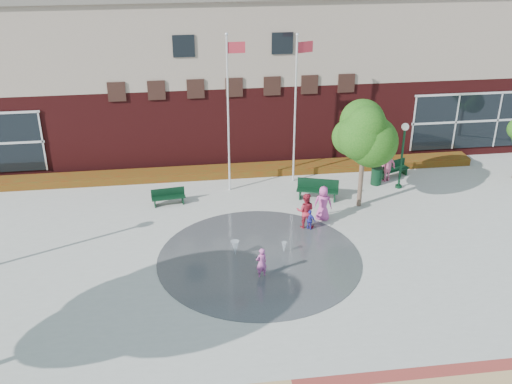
{
  "coord_description": "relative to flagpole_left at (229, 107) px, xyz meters",
  "views": [
    {
      "loc": [
        -2.95,
        -17.76,
        13.24
      ],
      "look_at": [
        0.0,
        4.0,
        2.6
      ],
      "focal_mm": 42.0,
      "sensor_mm": 36.0,
      "label": 1
    }
  ],
  "objects": [
    {
      "name": "library_building",
      "position": [
        0.53,
        7.74,
        0.23
      ],
      "size": [
        44.4,
        10.4,
        9.2
      ],
      "color": "#481112",
      "rests_on": "ground"
    },
    {
      "name": "bench_mid",
      "position": [
        4.14,
        -1.66,
        -4.09
      ],
      "size": [
        2.11,
        1.14,
        1.02
      ],
      "rotation": [
        0.0,
        0.0,
        -0.3
      ],
      "color": "#0E331D",
      "rests_on": "ground"
    },
    {
      "name": "lamp_right",
      "position": [
        8.59,
        -0.92,
        -2.24
      ],
      "size": [
        0.37,
        0.37,
        3.51
      ],
      "color": "#0E331D",
      "rests_on": "ground"
    },
    {
      "name": "water_jet_b",
      "position": [
        1.62,
        -6.41,
        -4.42
      ],
      "size": [
        0.22,
        0.22,
        0.49
      ],
      "primitive_type": "cone",
      "rotation": [
        3.14,
        0.0,
        0.0
      ],
      "color": "white",
      "rests_on": "ground"
    },
    {
      "name": "plaza_concrete",
      "position": [
        0.53,
        -5.74,
        -4.41
      ],
      "size": [
        46.0,
        18.0,
        0.01
      ],
      "primitive_type": "cube",
      "color": "#A8A8A0",
      "rests_on": "ground"
    },
    {
      "name": "trash_can",
      "position": [
        7.56,
        -0.36,
        -3.92
      ],
      "size": [
        0.59,
        0.59,
        0.97
      ],
      "color": "#0E331D",
      "rests_on": "ground"
    },
    {
      "name": "flower_bed",
      "position": [
        0.53,
        1.86,
        -4.42
      ],
      "size": [
        26.0,
        1.2,
        0.4
      ],
      "primitive_type": "cube",
      "color": "#971406",
      "rests_on": "ground"
    },
    {
      "name": "adult_pink",
      "position": [
        3.9,
        -3.75,
        -3.58
      ],
      "size": [
        0.94,
        0.74,
        1.68
      ],
      "primitive_type": "imported",
      "rotation": [
        0.0,
        0.0,
        2.86
      ],
      "color": "#C6479A",
      "rests_on": "ground"
    },
    {
      "name": "flagpole_right",
      "position": [
        3.42,
        0.66,
        -0.11
      ],
      "size": [
        0.91,
        0.35,
        7.7
      ],
      "rotation": [
        0.0,
        0.0,
        0.31
      ],
      "color": "white",
      "rests_on": "ground"
    },
    {
      "name": "splash_pad",
      "position": [
        0.53,
        -6.74,
        -4.41
      ],
      "size": [
        8.4,
        8.4,
        0.01
      ],
      "primitive_type": "cylinder",
      "color": "#383A3D",
      "rests_on": "ground"
    },
    {
      "name": "child_splash",
      "position": [
        0.43,
        -8.03,
        -3.77
      ],
      "size": [
        0.54,
        0.45,
        1.29
      ],
      "primitive_type": "imported",
      "rotation": [
        0.0,
        0.0,
        3.48
      ],
      "color": "#C753A6",
      "rests_on": "ground"
    },
    {
      "name": "tree_mid",
      "position": [
        5.98,
        -2.62,
        -0.47
      ],
      "size": [
        3.21,
        3.21,
        5.41
      ],
      "color": "#4F3A2F",
      "rests_on": "ground"
    },
    {
      "name": "bench_left",
      "position": [
        -3.14,
        -1.27,
        -4.15
      ],
      "size": [
        1.66,
        0.64,
        0.81
      ],
      "rotation": [
        0.0,
        0.0,
        0.12
      ],
      "color": "#0E331D",
      "rests_on": "ground"
    },
    {
      "name": "adult_red",
      "position": [
        2.95,
        -4.37,
        -3.57
      ],
      "size": [
        0.95,
        0.81,
        1.69
      ],
      "primitive_type": "imported",
      "rotation": [
        0.0,
        0.0,
        2.91
      ],
      "color": "#AF2437",
      "rests_on": "ground"
    },
    {
      "name": "water_jet_a",
      "position": [
        -0.42,
        -6.36,
        -4.42
      ],
      "size": [
        0.34,
        0.34,
        0.67
      ],
      "primitive_type": "cone",
      "rotation": [
        3.14,
        0.0,
        0.0
      ],
      "color": "white",
      "rests_on": "ground"
    },
    {
      "name": "flagpole_left",
      "position": [
        0.0,
        0.0,
        0.0
      ],
      "size": [
        0.93,
        0.15,
        7.93
      ],
      "rotation": [
        0.0,
        0.0,
        0.02
      ],
      "color": "white",
      "rests_on": "ground"
    },
    {
      "name": "child_blue",
      "position": [
        3.11,
        -4.61,
        -3.92
      ],
      "size": [
        0.58,
        0.58,
        0.99
      ],
      "primitive_type": "imported",
      "rotation": [
        0.0,
        0.0,
        2.37
      ],
      "color": "#3031B4",
      "rests_on": "ground"
    },
    {
      "name": "person_bench",
      "position": [
        8.21,
        0.0,
        -3.49
      ],
      "size": [
        1.36,
        1.07,
        1.84
      ],
      "primitive_type": "imported",
      "rotation": [
        0.0,
        0.0,
        3.52
      ],
      "color": "#C55378",
      "rests_on": "ground"
    },
    {
      "name": "bench_right",
      "position": [
        8.79,
        0.42,
        -4.13
      ],
      "size": [
        1.8,
        1.09,
        0.88
      ],
      "rotation": [
        0.0,
        0.0,
        0.38
      ],
      "color": "#0E331D",
      "rests_on": "ground"
    },
    {
      "name": "ground",
      "position": [
        0.53,
        -9.74,
        -4.42
      ],
      "size": [
        120.0,
        120.0,
        0.0
      ],
      "primitive_type": "plane",
      "color": "#666056",
      "rests_on": "ground"
    }
  ]
}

